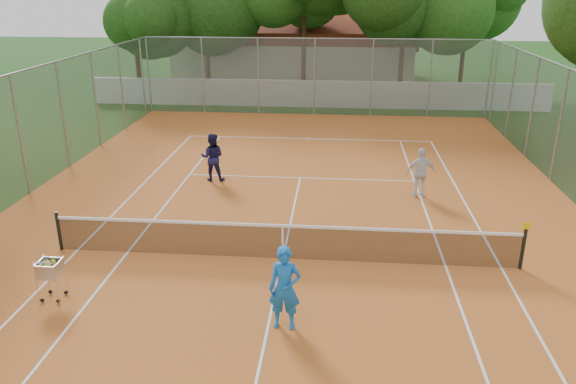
# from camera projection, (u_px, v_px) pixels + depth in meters

# --- Properties ---
(ground) EXTENTS (120.00, 120.00, 0.00)m
(ground) POSITION_uv_depth(u_px,v_px,m) (283.00, 259.00, 14.47)
(ground) COLOR #163C10
(ground) RESTS_ON ground
(court_pad) EXTENTS (18.00, 34.00, 0.02)m
(court_pad) POSITION_uv_depth(u_px,v_px,m) (283.00, 259.00, 14.47)
(court_pad) COLOR #BA6124
(court_pad) RESTS_ON ground
(court_lines) EXTENTS (10.98, 23.78, 0.01)m
(court_lines) POSITION_uv_depth(u_px,v_px,m) (283.00, 259.00, 14.46)
(court_lines) COLOR white
(court_lines) RESTS_ON court_pad
(tennis_net) EXTENTS (11.88, 0.10, 0.98)m
(tennis_net) POSITION_uv_depth(u_px,v_px,m) (283.00, 242.00, 14.29)
(tennis_net) COLOR black
(tennis_net) RESTS_ON court_pad
(perimeter_fence) EXTENTS (18.00, 34.00, 4.00)m
(perimeter_fence) POSITION_uv_depth(u_px,v_px,m) (282.00, 187.00, 13.77)
(perimeter_fence) COLOR slate
(perimeter_fence) RESTS_ON ground
(boundary_wall) EXTENTS (26.00, 0.30, 1.50)m
(boundary_wall) POSITION_uv_depth(u_px,v_px,m) (316.00, 94.00, 31.93)
(boundary_wall) COLOR silver
(boundary_wall) RESTS_ON ground
(clubhouse) EXTENTS (16.40, 9.00, 4.40)m
(clubhouse) POSITION_uv_depth(u_px,v_px,m) (295.00, 48.00, 40.92)
(clubhouse) COLOR beige
(clubhouse) RESTS_ON ground
(tropical_trees) EXTENTS (29.00, 19.00, 10.00)m
(tropical_trees) POSITION_uv_depth(u_px,v_px,m) (319.00, 13.00, 33.24)
(tropical_trees) COLOR #13360D
(tropical_trees) RESTS_ON ground
(player_near) EXTENTS (0.68, 0.46, 1.80)m
(player_near) POSITION_uv_depth(u_px,v_px,m) (285.00, 288.00, 11.31)
(player_near) COLOR blue
(player_near) RESTS_ON court_pad
(player_far_left) EXTENTS (0.87, 0.70, 1.71)m
(player_far_left) POSITION_uv_depth(u_px,v_px,m) (212.00, 157.00, 19.93)
(player_far_left) COLOR #181644
(player_far_left) RESTS_ON court_pad
(player_far_right) EXTENTS (1.03, 0.54, 1.67)m
(player_far_right) POSITION_uv_depth(u_px,v_px,m) (421.00, 173.00, 18.38)
(player_far_right) COLOR silver
(player_far_right) RESTS_ON court_pad
(ball_hopper) EXTENTS (0.52, 0.52, 1.02)m
(ball_hopper) POSITION_uv_depth(u_px,v_px,m) (51.00, 278.00, 12.47)
(ball_hopper) COLOR silver
(ball_hopper) RESTS_ON court_pad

